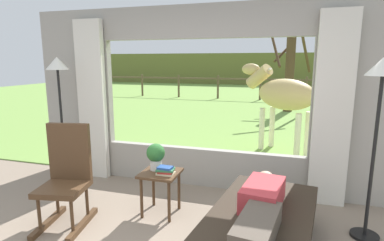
# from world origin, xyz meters

# --- Properties ---
(back_wall_with_window) EXTENTS (5.20, 0.12, 2.55)m
(back_wall_with_window) POSITION_xyz_m (0.00, 2.26, 1.25)
(back_wall_with_window) COLOR #9E998E
(back_wall_with_window) RESTS_ON ground_plane
(curtain_panel_left) EXTENTS (0.44, 0.10, 2.40)m
(curtain_panel_left) POSITION_xyz_m (-1.69, 2.12, 1.20)
(curtain_panel_left) COLOR silver
(curtain_panel_left) RESTS_ON ground_plane
(curtain_panel_right) EXTENTS (0.44, 0.10, 2.40)m
(curtain_panel_right) POSITION_xyz_m (1.69, 2.12, 1.20)
(curtain_panel_right) COLOR silver
(curtain_panel_right) RESTS_ON ground_plane
(outdoor_pasture_lawn) EXTENTS (36.00, 21.68, 0.02)m
(outdoor_pasture_lawn) POSITION_xyz_m (0.00, 13.16, 0.01)
(outdoor_pasture_lawn) COLOR #759E47
(outdoor_pasture_lawn) RESTS_ON ground_plane
(distant_hill_ridge) EXTENTS (36.00, 2.00, 2.40)m
(distant_hill_ridge) POSITION_xyz_m (0.00, 23.00, 1.20)
(distant_hill_ridge) COLOR brown
(distant_hill_ridge) RESTS_ON ground_plane
(recliner_sofa) EXTENTS (1.12, 1.81, 0.42)m
(recliner_sofa) POSITION_xyz_m (0.97, 0.80, 0.22)
(recliner_sofa) COLOR black
(recliner_sofa) RESTS_ON ground_plane
(reclining_person) EXTENTS (0.42, 1.44, 0.22)m
(reclining_person) POSITION_xyz_m (0.97, 0.75, 0.52)
(reclining_person) COLOR #B23338
(reclining_person) RESTS_ON recliner_sofa
(rocking_chair) EXTENTS (0.58, 0.75, 1.12)m
(rocking_chair) POSITION_xyz_m (-1.15, 0.78, 0.55)
(rocking_chair) COLOR #4C331E
(rocking_chair) RESTS_ON ground_plane
(side_table) EXTENTS (0.44, 0.44, 0.52)m
(side_table) POSITION_xyz_m (-0.23, 1.26, 0.43)
(side_table) COLOR #4C331E
(side_table) RESTS_ON ground_plane
(potted_plant) EXTENTS (0.22, 0.22, 0.32)m
(potted_plant) POSITION_xyz_m (-0.31, 1.32, 0.70)
(potted_plant) COLOR silver
(potted_plant) RESTS_ON side_table
(book_stack) EXTENTS (0.22, 0.17, 0.09)m
(book_stack) POSITION_xyz_m (-0.14, 1.21, 0.56)
(book_stack) COLOR beige
(book_stack) RESTS_ON side_table
(floor_lamp_left) EXTENTS (0.32, 0.32, 1.86)m
(floor_lamp_left) POSITION_xyz_m (-2.01, 1.80, 1.50)
(floor_lamp_left) COLOR black
(floor_lamp_left) RESTS_ON ground_plane
(floor_lamp_right) EXTENTS (0.32, 0.32, 1.84)m
(floor_lamp_right) POSITION_xyz_m (2.00, 1.40, 1.49)
(floor_lamp_right) COLOR black
(floor_lamp_right) RESTS_ON ground_plane
(horse) EXTENTS (1.66, 1.36, 1.73)m
(horse) POSITION_xyz_m (1.07, 4.32, 1.16)
(horse) COLOR tan
(horse) RESTS_ON outdoor_pasture_lawn
(pasture_tree) EXTENTS (1.44, 1.32, 3.57)m
(pasture_tree) POSITION_xyz_m (1.23, 9.66, 1.58)
(pasture_tree) COLOR #4C3823
(pasture_tree) RESTS_ON outdoor_pasture_lawn
(pasture_fence_line) EXTENTS (16.10, 0.10, 1.10)m
(pasture_fence_line) POSITION_xyz_m (0.00, 12.75, 0.74)
(pasture_fence_line) COLOR brown
(pasture_fence_line) RESTS_ON outdoor_pasture_lawn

